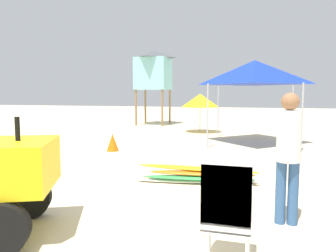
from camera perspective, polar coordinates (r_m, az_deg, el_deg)
name	(u,v)px	position (r m, az deg, el deg)	size (l,w,h in m)	color
ground	(53,237)	(4.43, -19.97, -18.28)	(80.00, 80.00, 0.00)	beige
stacked_plastic_chairs	(227,203)	(3.29, 10.53, -13.49)	(0.48, 0.48, 1.20)	white
surfboard_pile	(198,175)	(6.45, 5.48, -8.81)	(2.49, 0.75, 0.32)	white
lifeguard_near_center	(288,149)	(4.57, 20.85, -3.89)	(0.32, 0.32, 1.80)	#33598C
popup_canopy	(255,72)	(11.86, 15.32, 9.29)	(2.95, 2.95, 2.98)	#B2B2B7
lifeguard_tower	(153,70)	(18.63, -2.68, 10.02)	(1.98, 1.98, 4.29)	olive
beach_umbrella_left	(200,100)	(14.80, 5.81, 4.60)	(1.76, 1.76, 1.80)	beige
traffic_cone_near	(113,142)	(10.11, -9.93, -2.91)	(0.38, 0.38, 0.55)	orange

